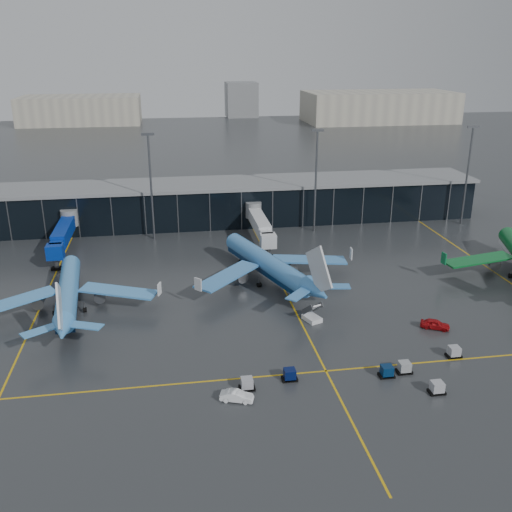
{
  "coord_description": "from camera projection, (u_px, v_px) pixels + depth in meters",
  "views": [
    {
      "loc": [
        -11.21,
        -84.0,
        44.15
      ],
      "look_at": [
        5.0,
        18.0,
        6.0
      ],
      "focal_mm": 40.0,
      "sensor_mm": 36.0,
      "label": 1
    }
  ],
  "objects": [
    {
      "name": "ground",
      "position": [
        243.0,
        328.0,
        94.77
      ],
      "size": [
        600.0,
        600.0,
        0.0
      ],
      "primitive_type": "plane",
      "color": "#282B2D",
      "rests_on": "ground"
    },
    {
      "name": "flood_masts",
      "position": [
        235.0,
        180.0,
        137.04
      ],
      "size": [
        203.0,
        0.5,
        25.5
      ],
      "color": "#595B60",
      "rests_on": "ground"
    },
    {
      "name": "service_van_white",
      "position": [
        237.0,
        396.0,
        75.18
      ],
      "size": [
        4.71,
        2.84,
        1.47
      ],
      "primitive_type": "imported",
      "rotation": [
        0.0,
        0.0,
        1.26
      ],
      "color": "white",
      "rests_on": "ground"
    },
    {
      "name": "jet_bridges",
      "position": [
        63.0,
        234.0,
        127.87
      ],
      "size": [
        94.0,
        27.5,
        7.2
      ],
      "color": "#595B60",
      "rests_on": "ground"
    },
    {
      "name": "airliner_arkefly",
      "position": [
        67.0,
        280.0,
        99.69
      ],
      "size": [
        36.05,
        40.1,
        11.39
      ],
      "primitive_type": null,
      "rotation": [
        0.0,
        0.0,
        0.1
      ],
      "color": "#4290D8",
      "rests_on": "ground"
    },
    {
      "name": "taxi_lines",
      "position": [
        289.0,
        298.0,
        106.07
      ],
      "size": [
        220.0,
        120.0,
        0.02
      ],
      "color": "gold",
      "rests_on": "ground"
    },
    {
      "name": "service_van_red",
      "position": [
        435.0,
        324.0,
        94.47
      ],
      "size": [
        5.07,
        3.9,
        1.61
      ],
      "primitive_type": "imported",
      "rotation": [
        0.0,
        0.0,
        1.08
      ],
      "color": "#A70C11",
      "rests_on": "ground"
    },
    {
      "name": "mobile_airstair",
      "position": [
        312.0,
        316.0,
        97.24
      ],
      "size": [
        3.22,
        3.79,
        3.45
      ],
      "rotation": [
        0.0,
        0.0,
        0.38
      ],
      "color": "silver",
      "rests_on": "ground"
    },
    {
      "name": "terminal_pier",
      "position": [
        211.0,
        202.0,
        150.33
      ],
      "size": [
        142.0,
        17.0,
        10.7
      ],
      "color": "black",
      "rests_on": "ground"
    },
    {
      "name": "airliner_klm_near",
      "position": [
        267.0,
        252.0,
        111.77
      ],
      "size": [
        46.3,
        49.31,
        12.29
      ],
      "primitive_type": null,
      "rotation": [
        0.0,
        0.0,
        0.33
      ],
      "color": "#3C80C6",
      "rests_on": "ground"
    },
    {
      "name": "baggage_carts",
      "position": [
        371.0,
        373.0,
        80.47
      ],
      "size": [
        34.29,
        10.12,
        1.7
      ],
      "color": "black",
      "rests_on": "ground"
    },
    {
      "name": "distant_hangars",
      "position": [
        264.0,
        107.0,
        349.29
      ],
      "size": [
        260.0,
        71.0,
        22.0
      ],
      "color": "#B2AD99",
      "rests_on": "ground"
    }
  ]
}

